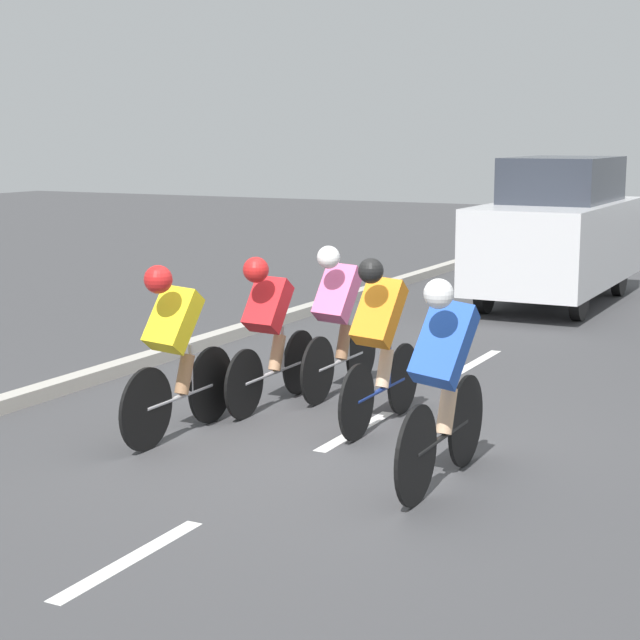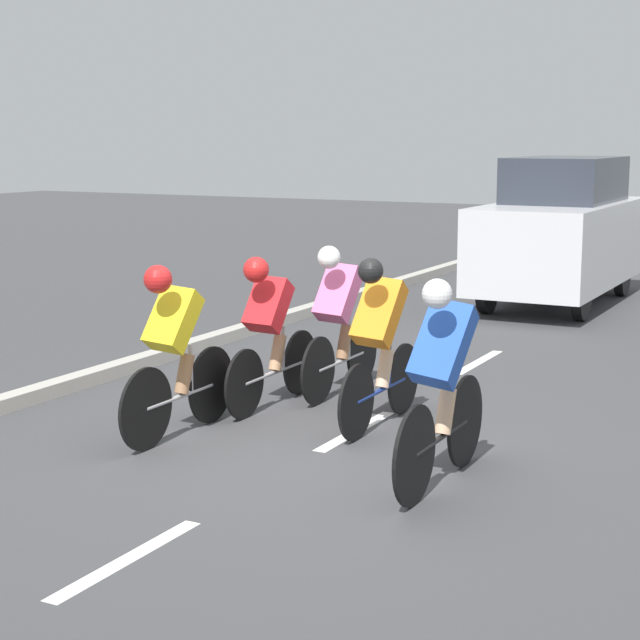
% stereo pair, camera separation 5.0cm
% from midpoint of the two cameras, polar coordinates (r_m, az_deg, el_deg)
% --- Properties ---
extents(ground_plane, '(60.00, 60.00, 0.00)m').
position_cam_midpoint_polar(ground_plane, '(8.90, 0.43, -6.69)').
color(ground_plane, '#424244').
extents(lane_stripe_near, '(0.12, 1.40, 0.01)m').
position_cam_midpoint_polar(lane_stripe_near, '(6.73, -10.29, -12.43)').
color(lane_stripe_near, white).
rests_on(lane_stripe_near, ground).
extents(lane_stripe_mid, '(0.12, 1.40, 0.01)m').
position_cam_midpoint_polar(lane_stripe_mid, '(9.32, 1.78, -5.91)').
color(lane_stripe_mid, white).
rests_on(lane_stripe_mid, ground).
extents(lane_stripe_far, '(0.12, 1.40, 0.01)m').
position_cam_midpoint_polar(lane_stripe_far, '(12.21, 8.25, -2.22)').
color(lane_stripe_far, white).
rests_on(lane_stripe_far, ground).
extents(curb, '(0.20, 27.49, 0.14)m').
position_cam_midpoint_polar(curb, '(11.02, -13.44, -3.35)').
color(curb, '#B7B2A8').
rests_on(curb, ground).
extents(cyclist_yellow, '(0.36, 1.65, 1.50)m').
position_cam_midpoint_polar(cyclist_yellow, '(9.00, -7.93, -1.41)').
color(cyclist_yellow, black).
rests_on(cyclist_yellow, ground).
extents(cyclist_orange, '(0.36, 1.65, 1.53)m').
position_cam_midpoint_polar(cyclist_orange, '(9.23, 3.02, -0.99)').
color(cyclist_orange, black).
rests_on(cyclist_orange, ground).
extents(cyclist_red, '(0.33, 1.69, 1.45)m').
position_cam_midpoint_polar(cyclist_red, '(9.93, -2.91, -0.35)').
color(cyclist_red, black).
rests_on(cyclist_red, ground).
extents(cyclist_blue, '(0.39, 1.73, 1.57)m').
position_cam_midpoint_polar(cyclist_blue, '(7.71, 6.40, -3.17)').
color(cyclist_blue, black).
rests_on(cyclist_blue, ground).
extents(cyclist_pink, '(0.35, 1.63, 1.50)m').
position_cam_midpoint_polar(cyclist_pink, '(10.40, 0.81, 0.19)').
color(cyclist_pink, black).
rests_on(cyclist_pink, ground).
extents(support_car, '(1.70, 4.21, 2.20)m').
position_cam_midpoint_polar(support_car, '(16.50, 12.50, 4.63)').
color(support_car, black).
rests_on(support_car, ground).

